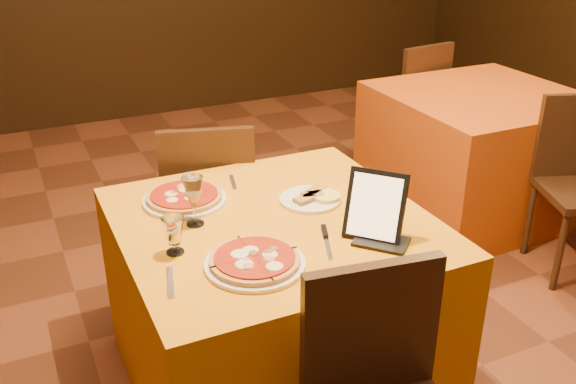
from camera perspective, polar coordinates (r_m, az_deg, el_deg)
name	(u,v)px	position (r m, az deg, el deg)	size (l,w,h in m)	color
floor	(355,331)	(3.04, 5.94, -12.22)	(6.00, 7.00, 0.01)	#5E2D19
main_table	(274,305)	(2.54, -1.23, -9.98)	(1.10, 1.10, 0.75)	orange
side_table	(477,152)	(4.12, 16.44, 3.42)	(1.10, 1.10, 0.75)	#BD480C
chair_main_far	(209,205)	(3.13, -7.07, -1.14)	(0.37, 0.37, 0.91)	black
chair_side_far	(405,104)	(4.68, 10.35, 7.66)	(0.38, 0.38, 0.91)	black
pizza_near	(255,262)	(2.06, -2.97, -6.22)	(0.33, 0.33, 0.03)	white
pizza_far	(185,198)	(2.50, -9.18, -0.55)	(0.32, 0.32, 0.03)	white
cutlet_dish	(310,198)	(2.47, 1.97, -0.55)	(0.24, 0.24, 0.03)	white
wine_glass	(194,201)	(2.29, -8.38, -0.76)	(0.08, 0.08, 0.19)	#E3C781
water_glass	(174,236)	(2.14, -10.11, -3.84)	(0.07, 0.07, 0.13)	white
tablet	(375,206)	(2.19, 7.77, -1.22)	(0.20, 0.02, 0.24)	black
knife	(327,245)	(2.18, 3.52, -4.71)	(0.19, 0.02, 0.01)	silver
fork_near	(170,282)	(2.01, -10.41, -7.89)	(0.17, 0.02, 0.01)	silver
fork_far	(233,182)	(2.64, -4.91, 0.87)	(0.15, 0.02, 0.01)	#AFB0B6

